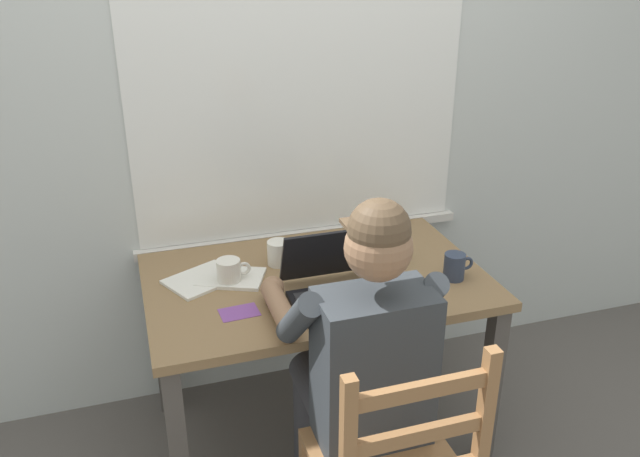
# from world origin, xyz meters

# --- Properties ---
(ground_plane) EXTENTS (8.00, 8.00, 0.00)m
(ground_plane) POSITION_xyz_m (0.00, 0.00, 0.00)
(ground_plane) COLOR #56514C
(back_wall) EXTENTS (6.00, 0.08, 2.60)m
(back_wall) POSITION_xyz_m (0.00, 0.47, 1.30)
(back_wall) COLOR beige
(back_wall) RESTS_ON ground
(desk) EXTENTS (1.25, 0.79, 0.73)m
(desk) POSITION_xyz_m (0.00, 0.00, 0.63)
(desk) COLOR olive
(desk) RESTS_ON ground
(seated_person) EXTENTS (0.50, 0.60, 1.26)m
(seated_person) POSITION_xyz_m (-0.00, -0.47, 0.70)
(seated_person) COLOR #33383D
(seated_person) RESTS_ON ground
(laptop) EXTENTS (0.33, 0.32, 0.22)m
(laptop) POSITION_xyz_m (0.02, -0.15, 0.78)
(laptop) COLOR black
(laptop) RESTS_ON desk
(computer_mouse) EXTENTS (0.06, 0.10, 0.03)m
(computer_mouse) POSITION_xyz_m (0.25, -0.17, 0.75)
(computer_mouse) COLOR black
(computer_mouse) RESTS_ON desk
(coffee_mug_white) EXTENTS (0.13, 0.09, 0.09)m
(coffee_mug_white) POSITION_xyz_m (-0.10, 0.15, 0.78)
(coffee_mug_white) COLOR silver
(coffee_mug_white) RESTS_ON desk
(coffee_mug_dark) EXTENTS (0.12, 0.08, 0.10)m
(coffee_mug_dark) POSITION_xyz_m (0.48, -0.16, 0.78)
(coffee_mug_dark) COLOR #2D384C
(coffee_mug_dark) RESTS_ON desk
(coffee_mug_spare) EXTENTS (0.13, 0.09, 0.09)m
(coffee_mug_spare) POSITION_xyz_m (-0.31, 0.05, 0.78)
(coffee_mug_spare) COLOR silver
(coffee_mug_spare) RESTS_ON desk
(book_stack_main) EXTENTS (0.21, 0.16, 0.07)m
(book_stack_main) POSITION_xyz_m (0.27, 0.06, 0.77)
(book_stack_main) COLOR white
(book_stack_main) RESTS_ON desk
(paper_pile_near_laptop) EXTENTS (0.28, 0.25, 0.01)m
(paper_pile_near_laptop) POSITION_xyz_m (-0.31, 0.08, 0.74)
(paper_pile_near_laptop) COLOR silver
(paper_pile_near_laptop) RESTS_ON desk
(paper_pile_back_corner) EXTENTS (0.30, 0.28, 0.01)m
(paper_pile_back_corner) POSITION_xyz_m (-0.41, 0.10, 0.74)
(paper_pile_back_corner) COLOR silver
(paper_pile_back_corner) RESTS_ON desk
(landscape_photo_print) EXTENTS (0.14, 0.10, 0.00)m
(landscape_photo_print) POSITION_xyz_m (-0.32, -0.16, 0.73)
(landscape_photo_print) COLOR #7A4293
(landscape_photo_print) RESTS_ON desk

